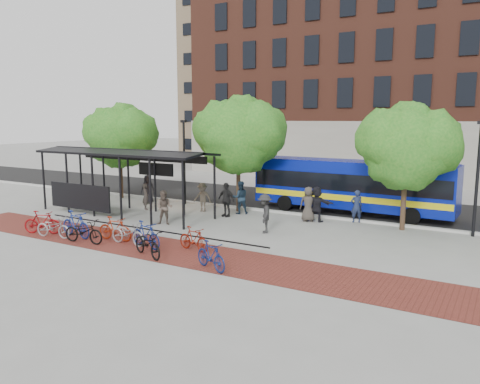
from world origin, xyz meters
The scene contains 33 objects.
ground centered at (0.00, 0.00, 0.00)m, with size 160.00×160.00×0.00m, color #9E9E99.
asphalt_street centered at (0.00, 8.00, 0.01)m, with size 160.00×8.00×0.01m, color black.
curb centered at (0.00, 4.00, 0.06)m, with size 160.00×0.25×0.12m, color #B7B7B2.
brick_strip centered at (-2.00, -5.00, 0.00)m, with size 24.00×3.00×0.01m, color maroon.
bike_rack_rail centered at (-3.30, -4.10, 0.00)m, with size 12.00×0.05×0.95m, color black.
building_tower centered at (-16.00, 40.00, 15.00)m, with size 22.00×22.00×30.00m, color #7A664C.
bus_shelter centered at (-8.13, -0.48, 3.00)m, with size 10.60×3.07×3.60m.
tree_a centered at (-11.91, 3.35, 4.24)m, with size 4.90×4.00×6.18m.
tree_b centered at (-2.90, 3.35, 4.46)m, with size 5.15×4.20×6.47m.
tree_c centered at (6.09, 3.35, 4.05)m, with size 4.66×3.80×5.92m.
lamp_post_left centered at (-7.00, 3.60, 2.75)m, with size 0.35×0.20×5.12m.
lamp_post_right centered at (9.00, 3.60, 2.75)m, with size 0.35×0.20×5.12m.
bus centered at (2.73, 5.85, 1.69)m, with size 10.94×2.84×2.94m.
bike_1 centered at (-8.08, -5.76, 0.53)m, with size 0.50×1.78×1.07m, color maroon.
bike_2 centered at (-7.05, -5.98, 0.48)m, with size 0.63×1.81×0.95m, color #979799.
bike_3 centered at (-6.21, -5.46, 0.60)m, with size 0.56×1.98×1.19m, color navy.
bike_4 centered at (-5.15, -5.96, 0.51)m, with size 0.68×1.95×1.02m, color black.
bike_5 centered at (-4.32, -4.98, 0.52)m, with size 0.49×1.74×1.05m, color #9C280E.
bike_6 centered at (-3.37, -5.19, 0.49)m, with size 0.65×1.87×0.98m, color #9E9EA1.
bike_7 centered at (-2.39, -5.19, 0.55)m, with size 0.52×1.83×1.10m, color navy.
bike_8 centered at (-1.50, -6.09, 0.52)m, with size 0.69×1.97×1.03m, color black.
bike_9 centered at (-0.45, -4.56, 0.49)m, with size 0.46×1.61×0.97m, color maroon.
bike_11 centered at (1.45, -6.19, 0.51)m, with size 0.48×1.69×1.02m, color navy.
pedestrian_0 centered at (-9.09, 2.60, 0.89)m, with size 0.87×0.57×1.79m, color black.
pedestrian_1 centered at (-7.87, 1.01, 0.76)m, with size 0.56×0.36×1.52m, color #403833.
pedestrian_2 centered at (-2.55, 2.72, 0.91)m, with size 0.88×0.69×1.82m, color #1B2E40.
pedestrian_3 centered at (-4.69, 2.17, 0.82)m, with size 1.06×0.61×1.64m, color brown.
pedestrian_4 centered at (-2.83, 1.70, 0.92)m, with size 1.08×0.45×1.84m, color black.
pedestrian_5 centered at (1.83, 2.94, 0.91)m, with size 1.68×0.53×1.81m, color black.
pedestrian_6 centered at (1.43, 2.81, 0.90)m, with size 0.88×0.57×1.79m, color #3E3832.
pedestrian_7 centered at (3.64, 3.80, 0.83)m, with size 0.61×0.40×1.66m, color #1E2847.
pedestrian_8 centered at (-4.43, -1.50, 0.86)m, with size 0.84×0.65×1.72m, color brown.
pedestrian_9 centered at (0.62, -0.48, 0.90)m, with size 1.17×0.67×1.80m, color #282828.
Camera 1 is at (10.21, -19.25, 5.22)m, focal length 35.00 mm.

